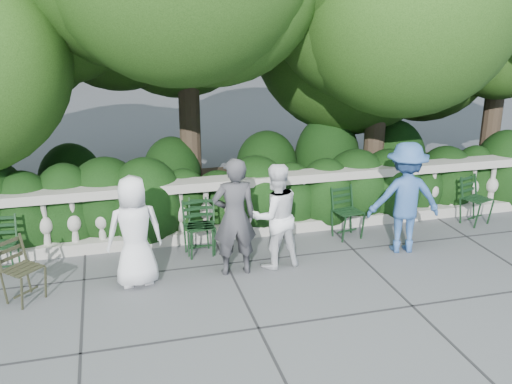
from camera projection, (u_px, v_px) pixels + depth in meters
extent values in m
plane|color=#484A4F|center=(275.00, 285.00, 7.69)|extent=(90.00, 90.00, 0.00)
cube|color=#9E998E|center=(243.00, 230.00, 9.32)|extent=(12.00, 0.32, 0.18)
cube|color=#9E998E|center=(243.00, 181.00, 9.05)|extent=(12.00, 0.36, 0.14)
cylinder|color=#3F3023|center=(189.00, 111.00, 10.71)|extent=(0.40, 0.40, 3.40)
cylinder|color=#3F3023|center=(376.00, 119.00, 10.98)|extent=(0.40, 0.40, 3.00)
cylinder|color=#3F3023|center=(492.00, 117.00, 12.23)|extent=(0.40, 0.40, 2.60)
imported|color=white|center=(135.00, 232.00, 7.49)|extent=(0.79, 0.57, 1.52)
imported|color=#3C3C41|center=(234.00, 217.00, 7.79)|extent=(0.62, 0.41, 1.67)
imported|color=white|center=(275.00, 216.00, 8.03)|extent=(0.81, 0.67, 1.52)
imported|color=#315694|center=(405.00, 198.00, 8.52)|extent=(1.19, 0.82, 1.69)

